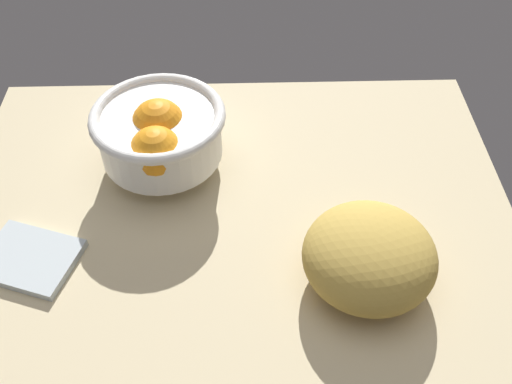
{
  "coord_description": "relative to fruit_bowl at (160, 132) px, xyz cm",
  "views": [
    {
      "loc": [
        1.53,
        -52.66,
        60.55
      ],
      "look_at": [
        2.96,
        -0.91,
        5.0
      ],
      "focal_mm": 40.93,
      "sensor_mm": 36.0,
      "label": 1
    }
  ],
  "objects": [
    {
      "name": "napkin_folded",
      "position": [
        -15.83,
        -16.77,
        -6.3
      ],
      "size": [
        13.93,
        12.37,
        1.1
      ],
      "primitive_type": "cube",
      "rotation": [
        0.0,
        0.0,
        -0.33
      ],
      "color": "#B0BCC0",
      "rests_on": "ground"
    },
    {
      "name": "bread_loaf",
      "position": [
        26.39,
        -20.59,
        -2.24
      ],
      "size": [
        21.98,
        21.95,
        9.21
      ],
      "primitive_type": "ellipsoid",
      "rotation": [
        0.0,
        0.0,
        0.52
      ],
      "color": "#B99741",
      "rests_on": "ground"
    },
    {
      "name": "ground_plane",
      "position": [
        10.23,
        -9.2,
        -8.35
      ],
      "size": [
        76.92,
        58.86,
        3.0
      ],
      "primitive_type": "cube",
      "color": "#C9B78D"
    },
    {
      "name": "fruit_bowl",
      "position": [
        0.0,
        0.0,
        0.0
      ],
      "size": [
        18.8,
        18.8,
        11.48
      ],
      "color": "white",
      "rests_on": "ground"
    }
  ]
}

